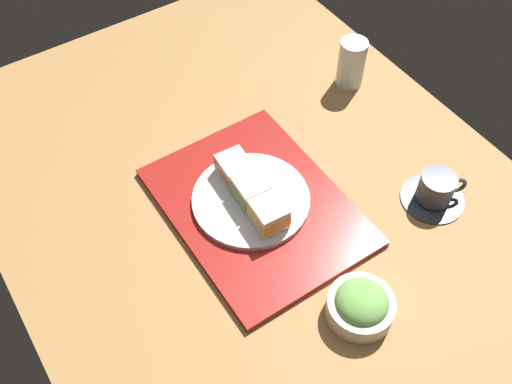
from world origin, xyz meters
TOP-DOWN VIEW (x-y plane):
  - ground_plane at (0.00, 0.00)cm, footprint 140.00×100.00cm
  - serving_tray at (0.02, -2.32)cm, footprint 42.52×32.23cm
  - sandwich_plate at (-1.26, -2.90)cm, footprint 23.45×23.45cm
  - sandwich_near at (-8.06, -2.45)cm, footprint 6.90×6.24cm
  - sandwich_middle at (-1.26, -2.90)cm, footprint 7.22×6.49cm
  - sandwich_far at (5.53, -3.35)cm, footprint 7.03×6.30cm
  - salad_bowl at (28.95, -0.23)cm, footprint 11.89×11.89cm
  - coffee_cup at (17.69, 28.69)cm, footprint 12.84×12.84cm
  - drinking_glass at (-18.90, 36.45)cm, footprint 6.34×6.34cm

SIDE VIEW (x-z plane):
  - ground_plane at x=0.00cm, z-range -3.00..0.00cm
  - serving_tray at x=0.02cm, z-range 0.00..1.47cm
  - sandwich_plate at x=-1.26cm, z-range 1.47..2.69cm
  - coffee_cup at x=17.69cm, z-range -0.47..6.34cm
  - salad_bowl at x=28.95cm, z-range -0.37..6.49cm
  - sandwich_near at x=-8.06cm, z-range 2.69..7.20cm
  - sandwich_middle at x=-1.26cm, z-range 2.69..7.66cm
  - sandwich_far at x=5.53cm, z-range 2.69..7.97cm
  - drinking_glass at x=-18.90cm, z-range 0.00..11.80cm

